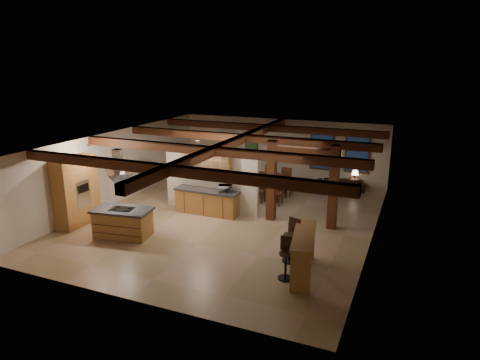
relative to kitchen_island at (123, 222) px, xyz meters
The scene contains 23 objects.
ground 3.86m from the kitchen_island, 47.88° to the left, with size 12.00×12.00×0.00m, color tan.
room_walls 4.05m from the kitchen_island, 47.88° to the left, with size 12.00×12.00×12.00m.
ceiling_beams 4.46m from the kitchen_island, 47.88° to the left, with size 10.00×12.00×0.28m.
timber_posts 6.21m from the kitchen_island, 33.39° to the left, with size 2.50×0.30×2.90m.
partition_wall 3.74m from the kitchen_island, 64.85° to the left, with size 3.80×0.18×2.20m, color beige.
pantry_cabinet 2.23m from the kitchen_island, behind, with size 0.67×1.60×2.40m.
back_counter 3.34m from the kitchen_island, 62.00° to the left, with size 2.50×0.66×0.94m.
upper_display_cabinet 3.78m from the kitchen_island, 63.54° to the left, with size 1.80×0.36×0.95m.
range_hood 1.31m from the kitchen_island, 90.00° to the left, with size 1.10×1.10×1.40m.
back_windows 10.34m from the kitchen_island, 58.54° to the left, with size 2.70×0.07×1.70m.
framed_art 8.93m from the kitchen_island, 83.05° to the left, with size 0.65×0.05×0.85m.
recessed_cans 2.56m from the kitchen_island, 87.73° to the left, with size 3.16×2.46×0.03m.
kitchen_island is the anchor object (origin of this frame).
dining_table 6.40m from the kitchen_island, 62.83° to the left, with size 1.68×0.94×0.59m, color #401D10.
sofa 9.79m from the kitchen_island, 54.78° to the left, with size 2.02×0.79×0.59m, color black.
microwave 3.81m from the kitchen_island, 51.68° to the left, with size 0.48×0.32×0.27m, color #ADACB1.
bar_counter 6.13m from the kitchen_island, ahead, with size 0.96×2.30×1.17m.
side_table 10.26m from the kitchen_island, 52.70° to the left, with size 0.45×0.45×0.56m, color #3F1E0F.
table_lamp 10.26m from the kitchen_island, 52.70° to the left, with size 0.30×0.30×0.35m.
bar_stool_a 5.80m from the kitchen_island, ahead, with size 0.40×0.42×1.15m.
bar_stool_b 5.61m from the kitchen_island, ahead, with size 0.47×0.49×1.27m.
bar_stool_c 5.62m from the kitchen_island, ahead, with size 0.38×0.38×1.08m.
dining_chairs 6.40m from the kitchen_island, 62.83° to the left, with size 1.93×1.93×1.25m.
Camera 1 is at (6.07, -13.39, 5.57)m, focal length 32.00 mm.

